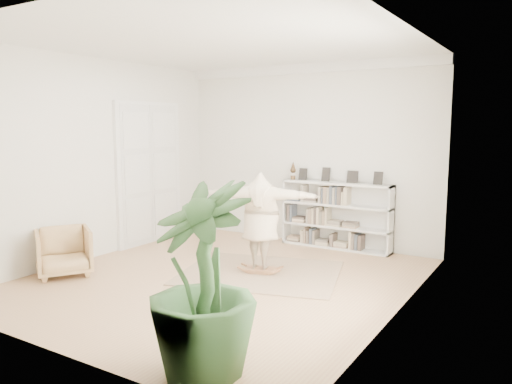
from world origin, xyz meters
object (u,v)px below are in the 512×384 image
rocker_board (260,269)px  person (260,219)px  houseplant (202,280)px  bookshelf (336,216)px  armchair (64,252)px

rocker_board → person: 0.84m
houseplant → person: bearing=111.5°
person → houseplant: bearing=95.4°
person → rocker_board: bearing=-132.7°
rocker_board → houseplant: houseplant is taller
bookshelf → houseplant: 5.44m
person → houseplant: size_ratio=1.02×
rocker_board → houseplant: size_ratio=0.29×
bookshelf → rocker_board: 2.34m
rocker_board → person: bearing=-132.7°
armchair → houseplant: size_ratio=0.45×
armchair → person: size_ratio=0.44×
bookshelf → person: (-0.38, -2.23, 0.27)m
armchair → rocker_board: (2.67, 1.72, -0.32)m
bookshelf → person: person is taller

